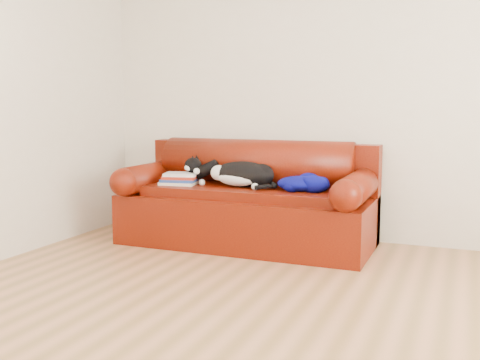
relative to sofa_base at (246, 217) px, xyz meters
The scene contains 7 objects.
ground 1.67m from the sofa_base, 64.71° to the right, with size 4.50×4.50×0.00m, color brown.
room_shell 2.22m from the sofa_base, 60.69° to the right, with size 4.52×4.02×2.61m.
sofa_base is the anchor object (origin of this frame).
sofa_back 0.39m from the sofa_base, 90.00° to the left, with size 2.10×1.01×0.88m.
book_stack 0.66m from the sofa_base, 168.39° to the right, with size 0.33×0.28×0.10m.
cat 0.37m from the sofa_base, 110.99° to the right, with size 0.75×0.30×0.27m.
blanket 0.60m from the sofa_base, ahead, with size 0.45×0.37×0.14m.
Camera 1 is at (1.03, -2.85, 1.18)m, focal length 42.00 mm.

